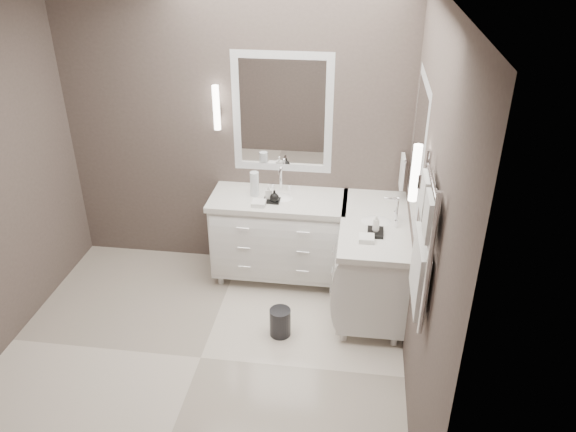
# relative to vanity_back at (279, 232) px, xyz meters

# --- Properties ---
(floor) EXTENTS (3.20, 3.00, 0.01)m
(floor) POSITION_rel_vanity_back_xyz_m (-0.45, -1.23, -0.49)
(floor) COLOR silver
(floor) RESTS_ON ground
(wall_back) EXTENTS (3.20, 0.01, 2.70)m
(wall_back) POSITION_rel_vanity_back_xyz_m (-0.45, 0.28, 0.86)
(wall_back) COLOR #504440
(wall_back) RESTS_ON floor
(wall_front) EXTENTS (3.20, 0.01, 2.70)m
(wall_front) POSITION_rel_vanity_back_xyz_m (-0.45, -2.73, 0.86)
(wall_front) COLOR #504440
(wall_front) RESTS_ON floor
(wall_right) EXTENTS (0.01, 3.00, 2.70)m
(wall_right) POSITION_rel_vanity_back_xyz_m (1.15, -1.23, 0.86)
(wall_right) COLOR #504440
(wall_right) RESTS_ON floor
(vanity_back) EXTENTS (1.24, 0.59, 0.97)m
(vanity_back) POSITION_rel_vanity_back_xyz_m (0.00, 0.00, 0.00)
(vanity_back) COLOR white
(vanity_back) RESTS_ON floor
(vanity_right) EXTENTS (0.59, 1.24, 0.97)m
(vanity_right) POSITION_rel_vanity_back_xyz_m (0.88, -0.33, 0.00)
(vanity_right) COLOR white
(vanity_right) RESTS_ON floor
(mirror_back) EXTENTS (0.90, 0.02, 1.10)m
(mirror_back) POSITION_rel_vanity_back_xyz_m (-0.00, 0.26, 1.06)
(mirror_back) COLOR white
(mirror_back) RESTS_ON wall_back
(mirror_right) EXTENTS (0.02, 0.90, 1.10)m
(mirror_right) POSITION_rel_vanity_back_xyz_m (1.14, -0.43, 1.06)
(mirror_right) COLOR white
(mirror_right) RESTS_ON wall_right
(sconce_back) EXTENTS (0.06, 0.06, 0.40)m
(sconce_back) POSITION_rel_vanity_back_xyz_m (-0.58, 0.20, 1.11)
(sconce_back) COLOR white
(sconce_back) RESTS_ON wall_back
(sconce_right) EXTENTS (0.06, 0.06, 0.40)m
(sconce_right) POSITION_rel_vanity_back_xyz_m (1.08, -1.01, 1.11)
(sconce_right) COLOR white
(sconce_right) RESTS_ON wall_right
(towel_bar_corner) EXTENTS (0.03, 0.22, 0.30)m
(towel_bar_corner) POSITION_rel_vanity_back_xyz_m (1.09, 0.13, 0.63)
(towel_bar_corner) COLOR white
(towel_bar_corner) RESTS_ON wall_right
(towel_ladder) EXTENTS (0.06, 0.58, 0.90)m
(towel_ladder) POSITION_rel_vanity_back_xyz_m (1.10, -1.63, 0.91)
(towel_ladder) COLOR white
(towel_ladder) RESTS_ON wall_right
(waste_bin) EXTENTS (0.22, 0.22, 0.25)m
(waste_bin) POSITION_rel_vanity_back_xyz_m (0.14, -0.85, -0.36)
(waste_bin) COLOR black
(waste_bin) RESTS_ON floor
(amenity_tray_back) EXTENTS (0.15, 0.12, 0.02)m
(amenity_tray_back) POSITION_rel_vanity_back_xyz_m (-0.05, -0.09, 0.38)
(amenity_tray_back) COLOR black
(amenity_tray_back) RESTS_ON vanity_back
(amenity_tray_right) EXTENTS (0.13, 0.17, 0.03)m
(amenity_tray_right) POSITION_rel_vanity_back_xyz_m (0.87, -0.54, 0.38)
(amenity_tray_right) COLOR black
(amenity_tray_right) RESTS_ON vanity_right
(water_bottle) EXTENTS (0.09, 0.09, 0.23)m
(water_bottle) POSITION_rel_vanity_back_xyz_m (-0.22, 0.02, 0.48)
(water_bottle) COLOR silver
(water_bottle) RESTS_ON vanity_back
(soap_bottle_a) EXTENTS (0.07, 0.07, 0.13)m
(soap_bottle_a) POSITION_rel_vanity_back_xyz_m (-0.08, -0.07, 0.45)
(soap_bottle_a) COLOR white
(soap_bottle_a) RESTS_ON amenity_tray_back
(soap_bottle_b) EXTENTS (0.11, 0.11, 0.10)m
(soap_bottle_b) POSITION_rel_vanity_back_xyz_m (-0.02, -0.12, 0.44)
(soap_bottle_b) COLOR black
(soap_bottle_b) RESTS_ON amenity_tray_back
(soap_bottle_c) EXTENTS (0.07, 0.07, 0.15)m
(soap_bottle_c) POSITION_rel_vanity_back_xyz_m (0.87, -0.54, 0.46)
(soap_bottle_c) COLOR white
(soap_bottle_c) RESTS_ON amenity_tray_right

